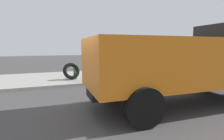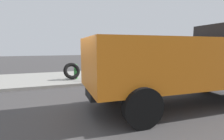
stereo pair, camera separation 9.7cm
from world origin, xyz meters
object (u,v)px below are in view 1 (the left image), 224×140
Objects in this scene: dump_truck_orange at (189,61)px; fire_hydrant at (75,71)px; loose_tire at (71,71)px; stop_sign at (117,56)px.

fire_hydrant is at bearing 118.34° from dump_truck_orange.
dump_truck_orange is at bearing -58.89° from loose_tire.
fire_hydrant is 6.77m from dump_truck_orange.
dump_truck_orange reaches higher than fire_hydrant.
dump_truck_orange is (0.88, -4.66, 0.01)m from stop_sign.
loose_tire is at bearing 121.11° from dump_truck_orange.
fire_hydrant is at bearing 151.69° from stop_sign.
stop_sign is at bearing 100.71° from dump_truck_orange.
dump_truck_orange is at bearing -79.29° from stop_sign.
fire_hydrant is 0.44× the size of stop_sign.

